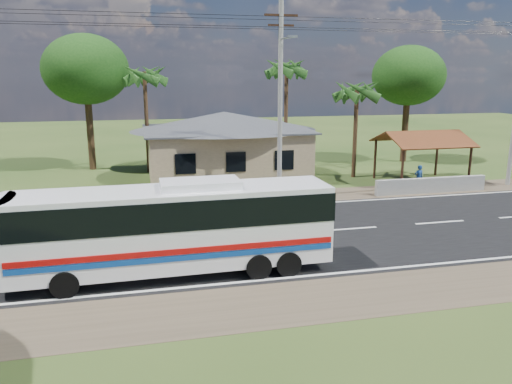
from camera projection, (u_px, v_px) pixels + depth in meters
ground at (253, 236)px, 21.41m from camera, size 120.00×120.00×0.00m
road at (253, 236)px, 21.40m from camera, size 120.00×16.00×0.03m
house at (225, 138)px, 33.35m from camera, size 12.40×10.00×5.00m
waiting_shed at (422, 140)px, 31.71m from camera, size 5.20×4.48×3.35m
concrete_barrier at (431, 185)px, 29.26m from camera, size 7.00×0.30×0.90m
utility_poles at (274, 94)px, 26.83m from camera, size 32.80×2.22×11.00m
palm_near at (357, 91)px, 32.63m from camera, size 2.80×2.80×6.70m
palm_mid at (287, 69)px, 35.79m from camera, size 2.80×2.80×8.20m
palm_far at (144, 76)px, 34.17m from camera, size 2.80×2.80×7.70m
tree_behind_house at (86, 70)px, 35.08m from camera, size 6.00×6.00×9.61m
tree_behind_shed at (409, 76)px, 38.58m from camera, size 5.60×5.60×9.02m
coach_bus at (175, 222)px, 16.88m from camera, size 10.71×2.45×3.31m
motorcycle at (272, 195)px, 26.84m from camera, size 1.88×1.15×0.93m
person at (419, 178)px, 29.91m from camera, size 0.56×0.37×1.52m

